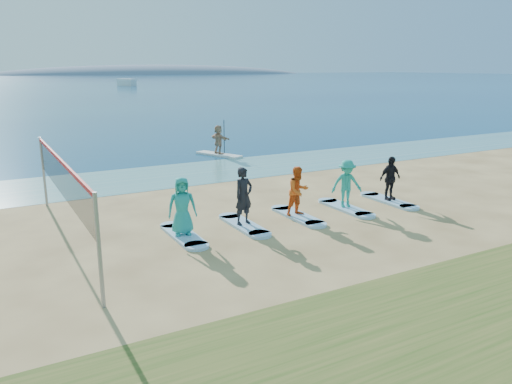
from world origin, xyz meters
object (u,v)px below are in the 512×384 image
student_1 (244,196)px  student_2 (298,191)px  surfboard_4 (389,201)px  student_3 (347,184)px  surfboard_0 (183,235)px  paddleboard (219,155)px  paddleboarder (219,139)px  surfboard_1 (244,225)px  boat_offshore_b (127,86)px  student_0 (182,206)px  surfboard_3 (346,208)px  surfboard_2 (298,216)px  volleyball_net (62,178)px  student_4 (390,178)px

student_1 → student_2: (2.04, 0.00, -0.08)m
surfboard_4 → student_3: bearing=180.0°
surfboard_0 → paddleboard: bearing=60.9°
paddleboarder → surfboard_1: paddleboarder is taller
paddleboard → boat_offshore_b: (22.36, 104.92, -0.06)m
boat_offshore_b → student_0: (-29.09, -117.01, 0.95)m
student_0 → surfboard_1: student_0 is taller
surfboard_3 → surfboard_1: bearing=180.0°
surfboard_2 → student_2: bearing=0.0°
volleyball_net → boat_offshore_b: size_ratio=1.55×
volleyball_net → student_0: 3.42m
surfboard_3 → student_2: bearing=180.0°
student_3 → volleyball_net: bearing=-166.8°
student_4 → paddleboarder: bearing=95.8°
paddleboarder → student_1: size_ratio=0.89×
paddleboard → surfboard_1: bearing=-133.8°
surfboard_2 → student_2: size_ratio=1.34×
student_1 → volleyball_net: bearing=154.7°
paddleboarder → surfboard_3: (-0.63, -12.09, -0.88)m
student_1 → surfboard_4: size_ratio=0.83×
student_0 → student_2: bearing=12.8°
paddleboarder → surfboard_4: 12.21m
surfboard_1 → paddleboarder: bearing=68.8°
surfboard_1 → surfboard_4: 6.11m
surfboard_4 → paddleboarder: bearing=96.6°
surfboard_3 → student_3: student_3 is taller
boat_offshore_b → surfboard_2: boat_offshore_b is taller
volleyball_net → paddleboard: volleyball_net is taller
student_4 → surfboard_2: bearing=179.1°
volleyball_net → surfboard_4: bearing=-5.6°
student_2 → student_4: student_2 is taller
volleyball_net → surfboard_1: 5.57m
paddleboard → student_3: 12.14m
surfboard_2 → surfboard_1: bearing=180.0°
boat_offshore_b → surfboard_0: boat_offshore_b is taller
paddleboard → surfboard_3: bearing=-115.5°
paddleboarder → boat_offshore_b: size_ratio=0.28×
surfboard_0 → student_3: 6.17m
student_2 → surfboard_3: bearing=-4.5°
student_0 → surfboard_2: (4.07, 0.00, -0.91)m
volleyball_net → student_4: size_ratio=5.57×
surfboard_1 → student_0: bearing=180.0°
volleyball_net → surfboard_2: (7.17, -1.09, -1.86)m
surfboard_1 → student_3: bearing=0.0°
paddleboard → surfboard_2: paddleboard is taller
paddleboard → student_3: student_3 is taller
surfboard_2 → surfboard_4: bearing=0.0°
surfboard_0 → student_3: bearing=0.0°
student_4 → surfboard_3: bearing=179.1°
student_1 → surfboard_2: bearing=-13.2°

